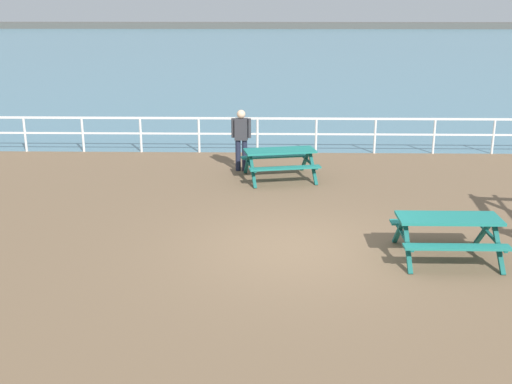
{
  "coord_description": "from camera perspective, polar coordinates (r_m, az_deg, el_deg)",
  "views": [
    {
      "loc": [
        -0.52,
        -11.08,
        4.46
      ],
      "look_at": [
        -0.78,
        0.97,
        0.8
      ],
      "focal_mm": 44.59,
      "sensor_mm": 36.0,
      "label": 1
    }
  ],
  "objects": [
    {
      "name": "sea_band",
      "position": [
        63.99,
        1.74,
        12.87
      ],
      "size": [
        142.0,
        90.0,
        0.01
      ],
      "primitive_type": "cube",
      "color": "teal",
      "rests_on": "ground"
    },
    {
      "name": "distant_shoreline",
      "position": [
        106.92,
        1.56,
        14.48
      ],
      "size": [
        142.0,
        6.0,
        1.8
      ],
      "primitive_type": "cube",
      "color": "#4C4C47",
      "rests_on": "ground"
    },
    {
      "name": "seaward_railing",
      "position": [
        19.2,
        2.78,
        5.7
      ],
      "size": [
        23.07,
        0.07,
        1.08
      ],
      "color": "white",
      "rests_on": "ground"
    },
    {
      "name": "picnic_table_near_right",
      "position": [
        11.8,
        16.85,
        -3.03
      ],
      "size": [
        1.8,
        1.55,
        0.8
      ],
      "rotation": [
        0.0,
        0.0,
        -0.0
      ],
      "color": "#1E7A70",
      "rests_on": "ground"
    },
    {
      "name": "picnic_table_mid_centre",
      "position": [
        16.35,
        2.15,
        3.16
      ],
      "size": [
        2.07,
        1.84,
        0.8
      ],
      "rotation": [
        0.0,
        0.0,
        0.21
      ],
      "color": "#1E7A70",
      "rests_on": "ground"
    },
    {
      "name": "ground_plane",
      "position": [
        11.99,
        3.64,
        -5.49
      ],
      "size": [
        30.0,
        24.0,
        0.2
      ],
      "primitive_type": "cube",
      "color": "brown"
    },
    {
      "name": "visitor",
      "position": [
        17.1,
        -1.33,
        5.03
      ],
      "size": [
        0.53,
        0.25,
        1.66
      ],
      "rotation": [
        0.0,
        0.0,
        4.63
      ],
      "color": "#1E2338",
      "rests_on": "ground"
    }
  ]
}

